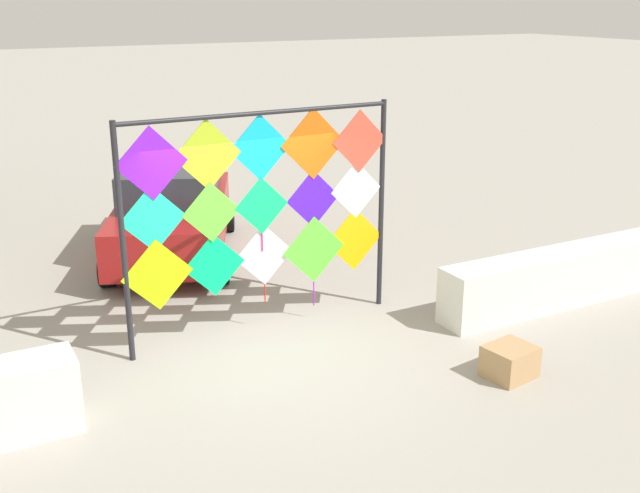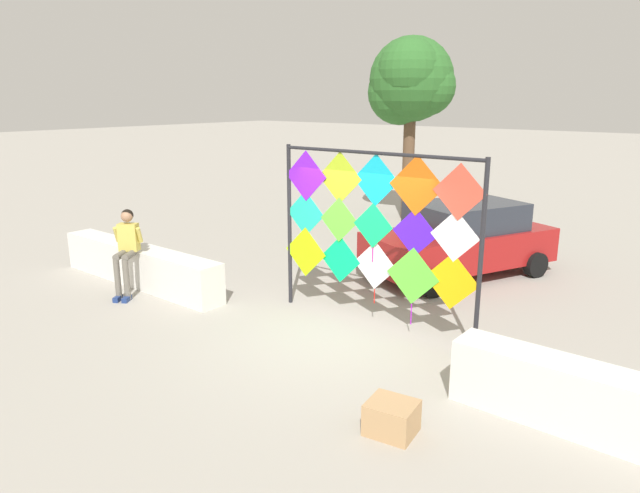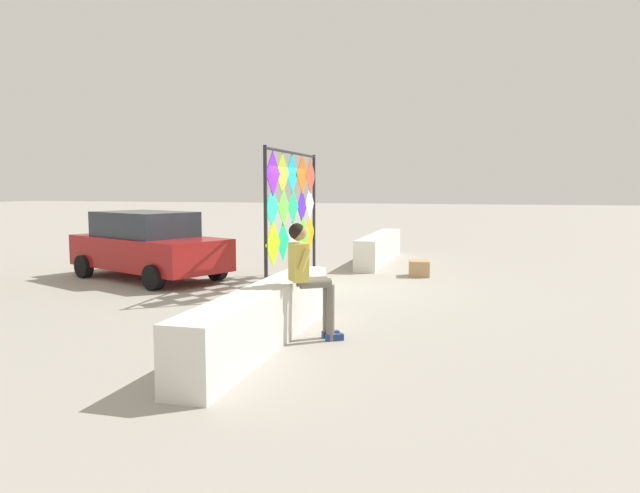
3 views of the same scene
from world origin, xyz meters
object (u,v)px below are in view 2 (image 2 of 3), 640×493
at_px(tree_far_right, 411,83).
at_px(parked_car, 461,239).
at_px(seated_vendor, 126,245).
at_px(cardboard_box_large, 392,418).
at_px(kite_display_rack, 375,222).

bearing_deg(tree_far_right, parked_car, -48.38).
relative_size(seated_vendor, cardboard_box_large, 3.06).
height_order(parked_car, tree_far_right, tree_far_right).
distance_m(kite_display_rack, seated_vendor, 4.79).
xyz_separation_m(seated_vendor, tree_far_right, (0.44, 9.46, 3.08)).
bearing_deg(kite_display_rack, cardboard_box_large, -52.45).
bearing_deg(seated_vendor, cardboard_box_large, -7.64).
xyz_separation_m(cardboard_box_large, tree_far_right, (-5.90, 10.31, 3.87)).
bearing_deg(parked_car, cardboard_box_large, -71.16).
bearing_deg(seated_vendor, kite_display_rack, 20.34).
bearing_deg(parked_car, tree_far_right, 131.62).
relative_size(kite_display_rack, cardboard_box_large, 6.85).
distance_m(parked_car, cardboard_box_large, 6.32).
bearing_deg(parked_car, kite_display_rack, -88.10).
bearing_deg(cardboard_box_large, seated_vendor, 172.36).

